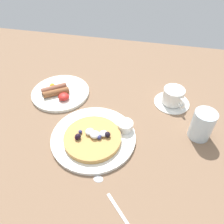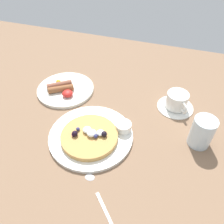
% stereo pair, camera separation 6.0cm
% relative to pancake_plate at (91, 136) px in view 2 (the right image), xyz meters
% --- Properties ---
extents(ground_plane, '(2.08, 1.30, 0.03)m').
position_rel_pancake_plate_xyz_m(ground_plane, '(-0.02, 0.07, -0.02)').
color(ground_plane, '#7D5F47').
extents(pancake_plate, '(0.28, 0.28, 0.01)m').
position_rel_pancake_plate_xyz_m(pancake_plate, '(0.00, 0.00, 0.00)').
color(pancake_plate, white).
rests_on(pancake_plate, ground_plane).
extents(pancake_with_berries, '(0.18, 0.18, 0.04)m').
position_rel_pancake_plate_xyz_m(pancake_with_berries, '(0.00, -0.02, 0.02)').
color(pancake_with_berries, tan).
rests_on(pancake_with_berries, pancake_plate).
extents(syrup_ramekin, '(0.05, 0.05, 0.03)m').
position_rel_pancake_plate_xyz_m(syrup_ramekin, '(0.10, 0.05, 0.02)').
color(syrup_ramekin, white).
rests_on(syrup_ramekin, pancake_plate).
extents(breakfast_plate, '(0.23, 0.23, 0.01)m').
position_rel_pancake_plate_xyz_m(breakfast_plate, '(-0.19, 0.20, 0.00)').
color(breakfast_plate, white).
rests_on(breakfast_plate, ground_plane).
extents(fried_breakfast, '(0.12, 0.11, 0.03)m').
position_rel_pancake_plate_xyz_m(fried_breakfast, '(-0.20, 0.18, 0.02)').
color(fried_breakfast, brown).
rests_on(fried_breakfast, breakfast_plate).
extents(coffee_saucer, '(0.13, 0.13, 0.01)m').
position_rel_pancake_plate_xyz_m(coffee_saucer, '(0.25, 0.23, -0.00)').
color(coffee_saucer, white).
rests_on(coffee_saucer, ground_plane).
extents(coffee_cup, '(0.08, 0.10, 0.06)m').
position_rel_pancake_plate_xyz_m(coffee_cup, '(0.25, 0.23, 0.03)').
color(coffee_cup, white).
rests_on(coffee_cup, coffee_saucer).
extents(teaspoon, '(0.13, 0.13, 0.01)m').
position_rel_pancake_plate_xyz_m(teaspoon, '(0.08, -0.17, -0.00)').
color(teaspoon, silver).
rests_on(teaspoon, ground_plane).
extents(water_glass, '(0.07, 0.07, 0.10)m').
position_rel_pancake_plate_xyz_m(water_glass, '(0.34, 0.09, 0.05)').
color(water_glass, silver).
rests_on(water_glass, ground_plane).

